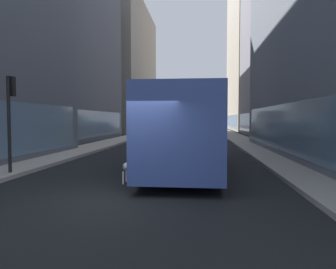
{
  "coord_description": "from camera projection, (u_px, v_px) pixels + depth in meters",
  "views": [
    {
      "loc": [
        1.8,
        -7.76,
        2.03
      ],
      "look_at": [
        0.48,
        5.1,
        1.4
      ],
      "focal_mm": 33.38,
      "sensor_mm": 36.0,
      "label": 1
    }
  ],
  "objects": [
    {
      "name": "building_right_far",
      "position": [
        254.0,
        48.0,
        58.87
      ],
      "size": [
        8.25,
        22.36,
        30.92
      ],
      "color": "#A0937F",
      "rests_on": "ground"
    },
    {
      "name": "sidewalk_right",
      "position": [
        229.0,
        134.0,
        42.19
      ],
      "size": [
        2.4,
        110.0,
        0.15
      ],
      "primitive_type": "cube",
      "color": "gray",
      "rests_on": "ground"
    },
    {
      "name": "car_blue_hatchback",
      "position": [
        169.0,
        127.0,
        46.73
      ],
      "size": [
        1.7,
        4.53,
        1.62
      ],
      "color": "#4C6BB7",
      "rests_on": "ground"
    },
    {
      "name": "car_white_van",
      "position": [
        174.0,
        130.0,
        36.18
      ],
      "size": [
        1.74,
        4.75,
        1.62
      ],
      "color": "silver",
      "rests_on": "ground"
    },
    {
      "name": "car_silver_sedan",
      "position": [
        209.0,
        130.0,
        33.54
      ],
      "size": [
        1.74,
        4.76,
        1.62
      ],
      "color": "#B7BABF",
      "rests_on": "ground"
    },
    {
      "name": "car_red_coupe",
      "position": [
        196.0,
        127.0,
        51.79
      ],
      "size": [
        1.85,
        4.18,
        1.62
      ],
      "color": "red",
      "rests_on": "ground"
    },
    {
      "name": "building_left_far",
      "position": [
        118.0,
        70.0,
        52.11
      ],
      "size": [
        9.63,
        22.97,
        20.63
      ],
      "color": "gray",
      "rests_on": "ground"
    },
    {
      "name": "traffic_light_near",
      "position": [
        10.0,
        108.0,
        11.04
      ],
      "size": [
        0.24,
        0.41,
        3.4
      ],
      "color": "black",
      "rests_on": "sidewalk_left"
    },
    {
      "name": "dalmatian_dog",
      "position": [
        127.0,
        167.0,
        10.01
      ],
      "size": [
        0.22,
        0.96,
        0.72
      ],
      "color": "white",
      "rests_on": "ground"
    },
    {
      "name": "building_left_mid",
      "position": [
        60.0,
        46.0,
        30.62
      ],
      "size": [
        8.15,
        16.19,
        18.52
      ],
      "color": "#4C515B",
      "rests_on": "ground"
    },
    {
      "name": "transit_bus",
      "position": [
        186.0,
        125.0,
        13.57
      ],
      "size": [
        2.78,
        11.53,
        3.05
      ],
      "color": "#33478C",
      "rests_on": "ground"
    },
    {
      "name": "car_yellow_taxi",
      "position": [
        148.0,
        133.0,
        27.7
      ],
      "size": [
        1.84,
        4.02,
        1.62
      ],
      "color": "yellow",
      "rests_on": "ground"
    },
    {
      "name": "sidewalk_left",
      "position": [
        146.0,
        133.0,
        43.35
      ],
      "size": [
        2.4,
        110.0,
        0.15
      ],
      "primitive_type": "cube",
      "color": "#9E9991",
      "rests_on": "ground"
    },
    {
      "name": "ground_plane",
      "position": [
        187.0,
        134.0,
        42.77
      ],
      "size": [
        120.0,
        120.0,
        0.0
      ],
      "primitive_type": "plane",
      "color": "black"
    },
    {
      "name": "box_truck",
      "position": [
        195.0,
        122.0,
        41.4
      ],
      "size": [
        2.3,
        7.5,
        3.05
      ],
      "color": "silver",
      "rests_on": "ground"
    }
  ]
}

